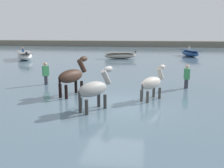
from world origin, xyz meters
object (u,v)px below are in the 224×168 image
(horse_lead_grey, at_px, (94,90))
(boat_far_offshore, at_px, (120,56))
(boat_mid_outer, at_px, (190,53))
(horse_trailing_pinto, at_px, (152,84))
(boat_far_inshore, at_px, (25,56))
(horse_flank_dark_bay, at_px, (72,77))
(person_wading_mid, at_px, (186,79))
(person_onlooker_left, at_px, (46,76))

(horse_lead_grey, distance_m, boat_far_offshore, 17.58)
(horse_lead_grey, relative_size, boat_mid_outer, 0.55)
(horse_lead_grey, xyz_separation_m, horse_trailing_pinto, (2.16, 1.77, -0.07))
(boat_far_inshore, xyz_separation_m, boat_mid_outer, (17.37, 5.72, -0.03))
(horse_flank_dark_bay, height_order, boat_far_offshore, horse_flank_dark_bay)
(horse_trailing_pinto, bearing_deg, boat_far_inshore, 132.99)
(boat_mid_outer, height_order, boat_far_offshore, boat_mid_outer)
(boat_far_inshore, distance_m, person_wading_mid, 18.22)
(person_wading_mid, bearing_deg, horse_trailing_pinto, -126.95)
(boat_far_offshore, bearing_deg, horse_trailing_pinto, -79.25)
(horse_flank_dark_bay, xyz_separation_m, boat_far_inshore, (-9.01, 13.31, -0.47))
(boat_far_offshore, xyz_separation_m, person_onlooker_left, (-2.74, -13.45, 0.15))
(horse_trailing_pinto, bearing_deg, person_onlooker_left, 157.88)
(person_wading_mid, bearing_deg, boat_far_offshore, 109.77)
(horse_lead_grey, height_order, boat_mid_outer, horse_lead_grey)
(horse_trailing_pinto, height_order, person_wading_mid, horse_trailing_pinto)
(horse_lead_grey, distance_m, horse_trailing_pinto, 2.79)
(horse_flank_dark_bay, height_order, boat_far_inshore, horse_flank_dark_bay)
(boat_mid_outer, relative_size, boat_far_offshore, 0.99)
(horse_flank_dark_bay, bearing_deg, person_wading_mid, 21.99)
(horse_trailing_pinto, distance_m, boat_far_inshore, 18.50)
(boat_far_offshore, bearing_deg, boat_far_inshore, -166.81)
(horse_flank_dark_bay, distance_m, boat_far_offshore, 15.59)
(boat_far_offshore, relative_size, person_wading_mid, 2.21)
(horse_trailing_pinto, xyz_separation_m, boat_far_offshore, (-3.00, 15.79, -0.38))
(boat_far_offshore, bearing_deg, horse_flank_dark_bay, -92.21)
(boat_far_offshore, bearing_deg, person_wading_mid, -70.23)
(person_onlooker_left, bearing_deg, person_wading_mid, 0.57)
(boat_far_inshore, relative_size, boat_far_offshore, 1.11)
(horse_lead_grey, bearing_deg, horse_flank_dark_bay, 125.90)
(horse_flank_dark_bay, xyz_separation_m, person_onlooker_left, (-2.14, 2.11, -0.39))
(horse_trailing_pinto, relative_size, person_onlooker_left, 1.14)
(horse_lead_grey, height_order, boat_far_inshore, horse_lead_grey)
(horse_lead_grey, xyz_separation_m, horse_flank_dark_bay, (-1.44, 1.99, 0.09))
(boat_far_inshore, xyz_separation_m, person_onlooker_left, (6.88, -11.20, 0.08))
(boat_mid_outer, bearing_deg, horse_trailing_pinto, -103.89)
(horse_flank_dark_bay, relative_size, person_wading_mid, 1.31)
(horse_flank_dark_bay, xyz_separation_m, boat_far_offshore, (0.60, 15.56, -0.55))
(person_onlooker_left, bearing_deg, horse_flank_dark_bay, -44.62)
(horse_trailing_pinto, distance_m, horse_flank_dark_bay, 3.61)
(horse_trailing_pinto, height_order, horse_flank_dark_bay, horse_flank_dark_bay)
(horse_trailing_pinto, xyz_separation_m, horse_flank_dark_bay, (-3.60, 0.22, 0.17))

